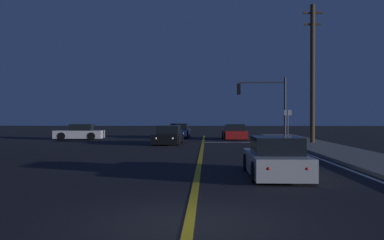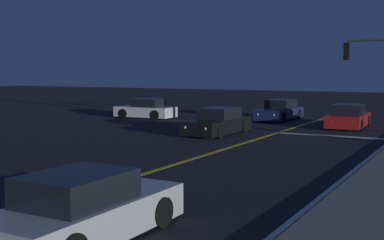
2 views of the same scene
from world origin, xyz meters
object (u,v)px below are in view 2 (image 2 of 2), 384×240
at_px(car_lead_oncoming_navy, 280,111).
at_px(car_parked_curb_black, 218,123).
at_px(car_side_waiting_silver, 84,211).
at_px(car_far_approaching_white, 146,110).
at_px(car_distant_tail_red, 348,117).

xyz_separation_m(car_lead_oncoming_navy, car_parked_curb_black, (-0.23, -8.80, -0.00)).
relative_size(car_side_waiting_silver, car_parked_curb_black, 0.97).
bearing_deg(car_far_approaching_white, car_distant_tail_red, -89.34).
bearing_deg(car_side_waiting_silver, car_parked_curb_black, 107.45).
bearing_deg(car_side_waiting_silver, car_distant_tail_red, 89.72).
xyz_separation_m(car_far_approaching_white, car_side_waiting_silver, (13.36, -21.85, 0.00)).
relative_size(car_far_approaching_white, car_lead_oncoming_navy, 0.88).
xyz_separation_m(car_far_approaching_white, car_distant_tail_red, (13.44, 0.63, 0.00)).
height_order(car_far_approaching_white, car_distant_tail_red, same).
height_order(car_side_waiting_silver, car_distant_tail_red, same).
height_order(car_lead_oncoming_navy, car_parked_curb_black, same).
distance_m(car_side_waiting_silver, car_distant_tail_red, 22.47).
bearing_deg(car_distant_tail_red, car_lead_oncoming_navy, 151.08).
height_order(car_distant_tail_red, car_parked_curb_black, same).
bearing_deg(car_parked_curb_black, car_side_waiting_silver, 109.49).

